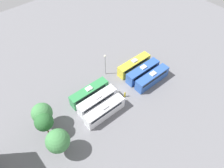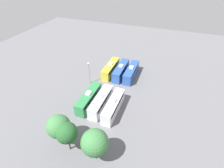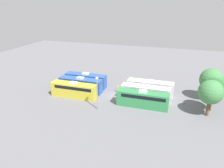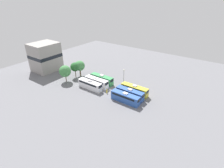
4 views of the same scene
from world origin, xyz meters
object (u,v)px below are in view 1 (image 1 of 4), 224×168
Objects in this scene: tree_2 at (42,113)px; tree_0 at (58,141)px; bus_0 at (152,78)px; bus_1 at (143,71)px; bus_2 at (134,65)px; bus_5 at (89,93)px; bus_4 at (97,101)px; tree_1 at (44,122)px; worker_person at (125,94)px; light_pole at (105,61)px; bus_3 at (105,111)px.

tree_0 is at bearing 174.45° from tree_2.
bus_1 is (3.31, 0.16, 0.00)m from bus_0.
bus_2 is 28.24m from tree_2.
bus_0 is 1.00× the size of bus_5.
bus_4 is 14.27m from tree_0.
tree_2 reaches higher than tree_1.
worker_person is (-5.67, 8.60, -0.95)m from bus_2.
tree_2 is (-0.16, 12.45, 3.04)m from bus_5.
bus_5 is 1.48× the size of tree_2.
bus_5 is (3.37, 15.65, 0.00)m from bus_1.
tree_1 is (0.95, 13.17, 3.02)m from bus_4.
light_pole is at bearing 44.85° from bus_1.
tree_2 reaches higher than bus_2.
bus_5 is 12.81m from tree_2.
bus_2 is 16.01m from bus_4.
bus_1 is at bearing -102.16° from bus_5.
bus_0 is at bearing -177.15° from bus_1.
worker_person is (-5.62, -7.04, -0.95)m from bus_5.
bus_0 is at bearing -98.45° from tree_1.
bus_0 is at bearing -103.00° from tree_2.
worker_person is at bearing -99.14° from tree_1.
bus_1 is at bearing -75.36° from worker_person.
tree_0 reaches higher than bus_3.
tree_2 is (6.56, 11.96, 3.04)m from bus_3.
bus_0 is 5.89× the size of worker_person.
worker_person is at bearing -81.72° from bus_3.
bus_5 is 13.73m from tree_1.
worker_person is (-2.30, -7.05, -0.95)m from bus_4.
light_pole is at bearing -8.15° from worker_person.
bus_2 is 5.89× the size of worker_person.
tree_2 is (-4.07, 20.85, 0.06)m from light_pole.
worker_person is 20.86m from tree_1.
bus_1 is 5.89× the size of worker_person.
bus_1 is 1.00× the size of bus_5.
bus_2 is at bearing -67.22° from bus_3.
worker_person is at bearing -83.51° from tree_0.
bus_2 and bus_5 have the same top height.
bus_0 is 29.17m from tree_2.
tree_0 is at bearing 105.46° from bus_2.
bus_1 and bus_4 have the same top height.
tree_0 is 1.00× the size of tree_2.
bus_1 is at bearing -179.66° from bus_2.
tree_2 is (5.47, 19.49, 3.98)m from worker_person.
bus_3 is (-6.77, 16.12, 0.00)m from bus_2.
light_pole reaches higher than bus_0.
tree_2 is at bearing 90.42° from bus_2.
tree_1 is at bearing 88.01° from bus_1.
tree_1 is at bearing 80.86° from worker_person.
bus_5 is (3.32, -0.02, 0.00)m from bus_4.
tree_1 is (4.35, 12.70, 3.02)m from bus_3.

